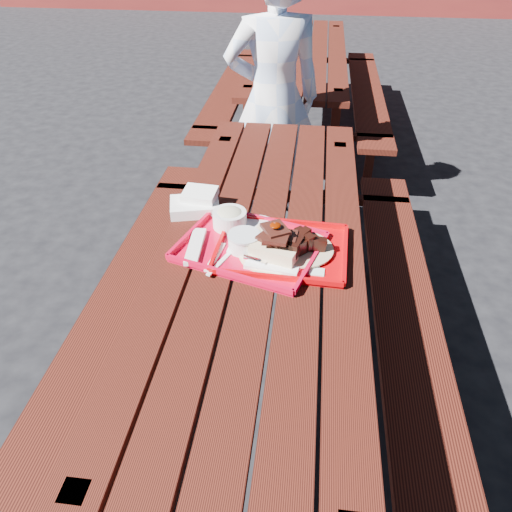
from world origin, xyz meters
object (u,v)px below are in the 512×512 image
picnic_table_far (299,74)px  person (273,100)px  picnic_table_near (261,287)px  far_tray (279,248)px  near_tray (252,239)px

picnic_table_far → person: bearing=-94.0°
picnic_table_near → person: bearing=93.7°
picnic_table_far → person: (-0.09, -1.34, 0.23)m
far_tray → near_tray: bearing=164.7°
near_tray → far_tray: 0.11m
picnic_table_near → far_tray: far_tray is taller
near_tray → person: 1.46m
picnic_table_far → picnic_table_near: bearing=-90.0°
picnic_table_far → near_tray: size_ratio=4.22×
picnic_table_far → near_tray: bearing=-90.6°
picnic_table_far → person: 1.36m
picnic_table_near → picnic_table_far: 2.80m
far_tray → person: size_ratio=0.30×
person → far_tray: bearing=80.4°
person → near_tray: bearing=76.6°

